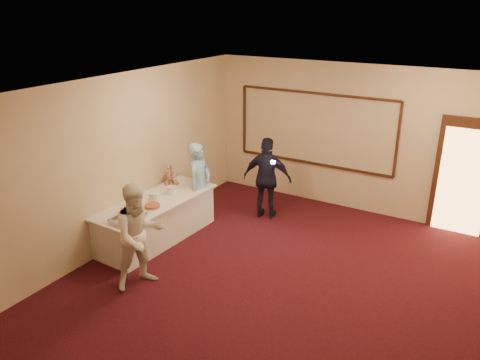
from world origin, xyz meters
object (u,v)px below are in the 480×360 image
(cupcake_stand, at_px, (171,176))
(guest, at_px, (267,178))
(pavlova_tray, at_px, (128,216))
(tart, at_px, (152,206))
(woman, at_px, (140,236))
(buffet_table, at_px, (157,219))
(plate_stack_a, at_px, (155,197))
(man, at_px, (200,184))
(plate_stack_b, at_px, (172,190))

(cupcake_stand, height_order, guest, guest)
(pavlova_tray, relative_size, tart, 1.91)
(woman, height_order, guest, same)
(guest, bearing_deg, cupcake_stand, 21.73)
(buffet_table, bearing_deg, tart, -58.33)
(guest, bearing_deg, pavlova_tray, 54.48)
(tart, bearing_deg, plate_stack_a, 122.29)
(plate_stack_a, relative_size, tart, 0.64)
(man, bearing_deg, plate_stack_b, 153.70)
(pavlova_tray, distance_m, tart, 0.59)
(pavlova_tray, relative_size, guest, 0.35)
(plate_stack_a, height_order, woman, woman)
(guest, bearing_deg, tart, 49.39)
(cupcake_stand, height_order, plate_stack_b, cupcake_stand)
(buffet_table, distance_m, tart, 0.53)
(buffet_table, distance_m, cupcake_stand, 0.98)
(pavlova_tray, xyz_separation_m, plate_stack_a, (-0.14, 0.83, -0.01))
(tart, relative_size, woman, 0.19)
(pavlova_tray, height_order, woman, woman)
(man, xyz_separation_m, woman, (0.45, -2.19, 0.01))
(cupcake_stand, bearing_deg, pavlova_tray, -75.86)
(buffet_table, distance_m, woman, 1.54)
(tart, distance_m, man, 1.22)
(buffet_table, bearing_deg, man, 71.58)
(cupcake_stand, bearing_deg, guest, 34.85)
(man, bearing_deg, guest, -49.93)
(plate_stack_b, relative_size, tart, 0.58)
(man, bearing_deg, cupcake_stand, 101.42)
(plate_stack_a, distance_m, plate_stack_b, 0.42)
(buffet_table, xyz_separation_m, man, (0.31, 0.93, 0.43))
(pavlova_tray, bearing_deg, tart, 89.02)
(plate_stack_b, distance_m, guest, 1.92)
(pavlova_tray, distance_m, plate_stack_b, 1.25)
(buffet_table, distance_m, plate_stack_b, 0.60)
(pavlova_tray, relative_size, plate_stack_a, 2.98)
(cupcake_stand, bearing_deg, buffet_table, -72.16)
(tart, bearing_deg, woman, -58.79)
(cupcake_stand, relative_size, plate_stack_a, 2.18)
(plate_stack_a, height_order, man, man)
(plate_stack_a, height_order, guest, guest)
(tart, xyz_separation_m, man, (0.14, 1.22, 0.02))
(pavlova_tray, distance_m, guest, 2.95)
(man, distance_m, woman, 2.24)
(pavlova_tray, relative_size, cupcake_stand, 1.37)
(buffet_table, distance_m, pavlova_tray, 1.00)
(tart, xyz_separation_m, guest, (1.11, 2.14, 0.03))
(plate_stack_b, xyz_separation_m, tart, (0.10, -0.66, -0.05))
(plate_stack_b, height_order, guest, guest)
(guest, bearing_deg, plate_stack_a, 43.10)
(pavlova_tray, bearing_deg, man, 85.34)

